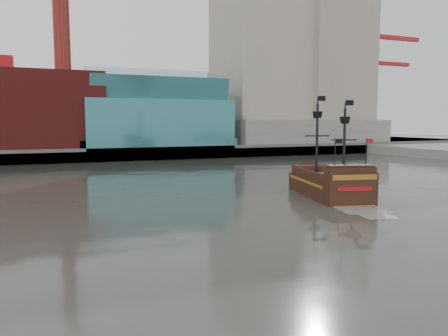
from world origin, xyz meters
name	(u,v)px	position (x,y,z in m)	size (l,w,h in m)	color
ground	(271,250)	(0.00, 0.00, 0.00)	(400.00, 400.00, 0.00)	#2B2D28
promenade_far	(96,148)	(0.00, 92.00, 1.00)	(220.00, 60.00, 2.00)	slate
seawall	(114,155)	(0.00, 62.50, 1.30)	(220.00, 1.00, 2.60)	#4C4C49
skyline	(120,49)	(5.21, 84.56, 24.55)	(149.00, 45.00, 62.00)	brown
crane_a	(374,83)	(78.63, 82.00, 19.11)	(22.50, 4.00, 32.25)	slate
crane_b	(375,97)	(88.23, 92.00, 15.57)	(19.10, 4.00, 26.25)	slate
pirate_ship	(329,186)	(14.46, 14.32, 0.99)	(7.45, 15.18, 10.91)	black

